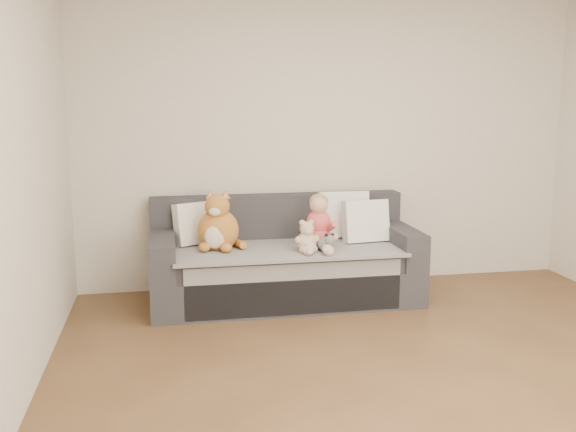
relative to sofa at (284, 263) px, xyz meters
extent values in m
plane|color=brown|center=(0.51, -2.06, -0.31)|extent=(5.00, 5.00, 0.00)
plane|color=silver|center=(0.51, 0.44, 0.99)|extent=(4.50, 0.00, 4.50)
cube|color=#2C2D32|center=(0.00, -0.04, -0.16)|extent=(2.20, 0.90, 0.30)
cube|color=#2C2D32|center=(0.00, -0.07, 0.07)|extent=(1.90, 0.80, 0.15)
cube|color=#2C2D32|center=(0.00, 0.31, 0.34)|extent=(2.20, 0.20, 0.40)
cube|color=#2C2D32|center=(-1.00, -0.04, 0.14)|extent=(0.20, 0.90, 0.30)
cube|color=#2C2D32|center=(1.00, -0.04, 0.14)|extent=(0.20, 0.90, 0.30)
cube|color=#939396|center=(0.00, -0.09, 0.15)|extent=(1.85, 0.88, 0.02)
cube|color=#939396|center=(0.00, -0.48, -0.08)|extent=(1.70, 0.02, 0.41)
cube|color=white|center=(-0.71, 0.17, 0.34)|extent=(0.42, 0.31, 0.36)
cube|color=white|center=(0.57, 0.20, 0.36)|extent=(0.45, 0.21, 0.42)
cube|color=white|center=(0.71, -0.02, 0.34)|extent=(0.41, 0.22, 0.37)
ellipsoid|color=#D34A54|center=(0.27, -0.14, 0.24)|extent=(0.21, 0.17, 0.17)
ellipsoid|color=#D34A54|center=(0.27, -0.13, 0.37)|extent=(0.20, 0.17, 0.22)
ellipsoid|color=#DBAA8C|center=(0.26, -0.14, 0.52)|extent=(0.15, 0.15, 0.15)
ellipsoid|color=tan|center=(0.27, -0.13, 0.54)|extent=(0.16, 0.16, 0.12)
cylinder|color=#D34A54|center=(0.15, -0.18, 0.35)|extent=(0.16, 0.21, 0.14)
cylinder|color=#D34A54|center=(0.35, -0.22, 0.35)|extent=(0.07, 0.21, 0.14)
ellipsoid|color=#DBAA8C|center=(0.11, -0.25, 0.28)|extent=(0.05, 0.05, 0.05)
ellipsoid|color=#DBAA8C|center=(0.36, -0.31, 0.28)|extent=(0.05, 0.05, 0.05)
cylinder|color=#E5B2C6|center=(0.17, -0.30, 0.20)|extent=(0.17, 0.28, 0.09)
cylinder|color=#E5B2C6|center=(0.28, -0.33, 0.20)|extent=(0.10, 0.27, 0.09)
ellipsoid|color=#DBAA8C|center=(0.12, -0.43, 0.19)|extent=(0.06, 0.08, 0.04)
ellipsoid|color=#DBAA8C|center=(0.27, -0.46, 0.19)|extent=(0.06, 0.08, 0.04)
ellipsoid|color=#BC5C29|center=(-0.55, -0.05, 0.31)|extent=(0.33, 0.28, 0.35)
ellipsoid|color=beige|center=(-0.58, -0.16, 0.29)|extent=(0.17, 0.08, 0.19)
ellipsoid|color=#BC5C29|center=(-0.56, -0.07, 0.52)|extent=(0.20, 0.20, 0.20)
ellipsoid|color=beige|center=(-0.58, -0.16, 0.49)|extent=(0.10, 0.06, 0.07)
cone|color=#BC5C29|center=(-0.61, -0.02, 0.61)|extent=(0.10, 0.10, 0.07)
cone|color=pink|center=(-0.61, -0.03, 0.61)|extent=(0.06, 0.06, 0.04)
cone|color=#BC5C29|center=(-0.49, -0.06, 0.61)|extent=(0.10, 0.10, 0.07)
cone|color=pink|center=(-0.49, -0.07, 0.61)|extent=(0.06, 0.06, 0.04)
ellipsoid|color=#BC5C29|center=(-0.67, -0.15, 0.20)|extent=(0.10, 0.12, 0.08)
ellipsoid|color=#BC5C29|center=(-0.50, -0.20, 0.20)|extent=(0.10, 0.12, 0.08)
cylinder|color=#BC5C29|center=(-0.38, -0.05, 0.20)|extent=(0.11, 0.23, 0.08)
ellipsoid|color=#C3AF87|center=(0.14, -0.27, 0.24)|extent=(0.16, 0.14, 0.16)
ellipsoid|color=#C3AF87|center=(0.14, -0.28, 0.35)|extent=(0.12, 0.12, 0.12)
ellipsoid|color=#C3AF87|center=(0.10, -0.27, 0.40)|extent=(0.04, 0.04, 0.04)
ellipsoid|color=#C3AF87|center=(0.18, -0.26, 0.40)|extent=(0.04, 0.04, 0.04)
ellipsoid|color=beige|center=(0.14, -0.32, 0.34)|extent=(0.04, 0.04, 0.04)
ellipsoid|color=#C3AF87|center=(0.06, -0.30, 0.26)|extent=(0.06, 0.06, 0.06)
ellipsoid|color=#C3AF87|center=(0.21, -0.28, 0.26)|extent=(0.06, 0.06, 0.06)
ellipsoid|color=#C3AF87|center=(0.10, -0.32, 0.19)|extent=(0.06, 0.06, 0.06)
ellipsoid|color=#C3AF87|center=(0.19, -0.31, 0.19)|extent=(0.06, 0.06, 0.06)
ellipsoid|color=white|center=(0.29, -0.30, 0.22)|extent=(0.13, 0.17, 0.12)
ellipsoid|color=white|center=(0.30, -0.38, 0.27)|extent=(0.08, 0.08, 0.08)
ellipsoid|color=black|center=(0.27, -0.37, 0.31)|extent=(0.03, 0.03, 0.03)
ellipsoid|color=black|center=(0.32, -0.36, 0.31)|extent=(0.03, 0.03, 0.03)
cylinder|color=#4C399E|center=(0.13, -0.28, 0.21)|extent=(0.07, 0.07, 0.08)
cone|color=green|center=(0.13, -0.28, 0.26)|extent=(0.06, 0.06, 0.03)
cylinder|color=green|center=(0.09, -0.28, 0.21)|extent=(0.02, 0.02, 0.06)
cylinder|color=green|center=(0.18, -0.27, 0.21)|extent=(0.02, 0.02, 0.06)
camera|label=1|loc=(-0.94, -5.15, 1.38)|focal=40.00mm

